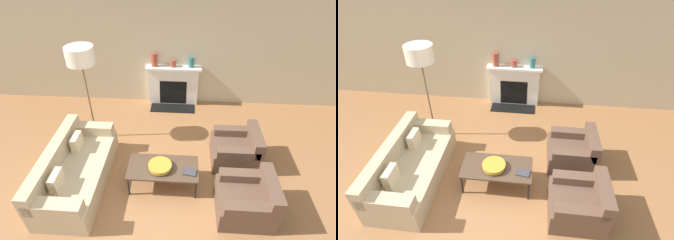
{
  "view_description": "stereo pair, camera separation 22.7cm",
  "coord_description": "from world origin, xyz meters",
  "views": [
    {
      "loc": [
        0.31,
        -2.74,
        3.64
      ],
      "look_at": [
        0.02,
        1.63,
        0.45
      ],
      "focal_mm": 28.0,
      "sensor_mm": 36.0,
      "label": 1
    },
    {
      "loc": [
        0.53,
        -2.72,
        3.64
      ],
      "look_at": [
        0.02,
        1.63,
        0.45
      ],
      "focal_mm": 28.0,
      "sensor_mm": 36.0,
      "label": 2
    }
  ],
  "objects": [
    {
      "name": "armchair_far",
      "position": [
        1.36,
        0.99,
        0.28
      ],
      "size": [
        0.85,
        0.8,
        0.72
      ],
      "rotation": [
        0.0,
        0.0,
        -1.57
      ],
      "color": "brown",
      "rests_on": "ground_plane"
    },
    {
      "name": "wall_back",
      "position": [
        0.0,
        3.16,
        1.45
      ],
      "size": [
        18.0,
        0.06,
        2.9
      ],
      "color": "#BCAD8E",
      "rests_on": "ground_plane"
    },
    {
      "name": "mantel_vase_left",
      "position": [
        -0.39,
        3.03,
        1.17
      ],
      "size": [
        0.15,
        0.15,
        0.32
      ],
      "color": "brown",
      "rests_on": "fireplace"
    },
    {
      "name": "mantel_vase_center_right",
      "position": [
        0.48,
        3.03,
        1.13
      ],
      "size": [
        0.13,
        0.13,
        0.24
      ],
      "color": "#28666B",
      "rests_on": "fireplace"
    },
    {
      "name": "coffee_table",
      "position": [
        0.02,
        0.32,
        0.39
      ],
      "size": [
        1.18,
        0.61,
        0.42
      ],
      "color": "#4C3828",
      "rests_on": "ground_plane"
    },
    {
      "name": "floor_lamp",
      "position": [
        -1.53,
        1.55,
        1.74
      ],
      "size": [
        0.52,
        0.52,
        2.01
      ],
      "color": "brown",
      "rests_on": "ground_plane"
    },
    {
      "name": "couch",
      "position": [
        -1.49,
        0.27,
        0.29
      ],
      "size": [
        0.91,
        2.01,
        0.76
      ],
      "rotation": [
        0.0,
        0.0,
        1.57
      ],
      "color": "tan",
      "rests_on": "ground_plane"
    },
    {
      "name": "mantel_vase_center_left",
      "position": [
        0.05,
        3.03,
        1.09
      ],
      "size": [
        0.14,
        0.14,
        0.16
      ],
      "color": "brown",
      "rests_on": "fireplace"
    },
    {
      "name": "armchair_near",
      "position": [
        1.36,
        -0.15,
        0.28
      ],
      "size": [
        0.85,
        0.8,
        0.72
      ],
      "rotation": [
        0.0,
        0.0,
        -1.57
      ],
      "color": "brown",
      "rests_on": "ground_plane"
    },
    {
      "name": "ground_plane",
      "position": [
        0.0,
        0.0,
        0.0
      ],
      "size": [
        18.0,
        18.0,
        0.0
      ],
      "primitive_type": "plane",
      "color": "#99663D"
    },
    {
      "name": "fireplace",
      "position": [
        0.06,
        3.01,
        0.49
      ],
      "size": [
        1.33,
        0.59,
        1.01
      ],
      "color": "silver",
      "rests_on": "ground_plane"
    },
    {
      "name": "bowl",
      "position": [
        -0.03,
        0.29,
        0.48
      ],
      "size": [
        0.39,
        0.39,
        0.09
      ],
      "color": "#BC8E2D",
      "rests_on": "coffee_table"
    },
    {
      "name": "book",
      "position": [
        0.47,
        0.23,
        0.43
      ],
      "size": [
        0.24,
        0.19,
        0.02
      ],
      "rotation": [
        0.0,
        0.0,
        -0.15
      ],
      "color": "#38383D",
      "rests_on": "coffee_table"
    }
  ]
}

